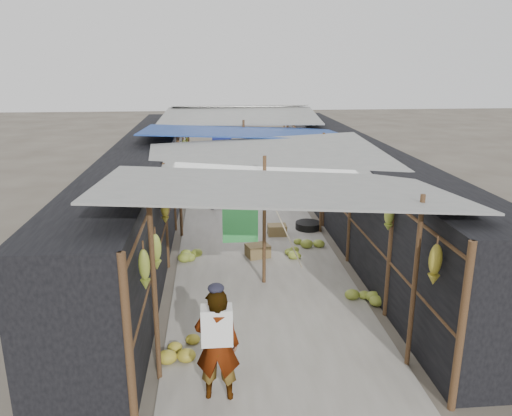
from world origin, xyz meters
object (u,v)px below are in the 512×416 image
object	(u,v)px
crate_near	(258,251)
shopper_blue	(223,181)
black_basin	(308,226)
vendor_elderly	(217,345)
vendor_seated	(296,185)

from	to	relation	value
crate_near	shopper_blue	size ratio (longest dim) A/B	0.29
black_basin	shopper_blue	xyz separation A→B (m)	(-2.19, 2.20, 0.77)
shopper_blue	black_basin	bearing A→B (deg)	-64.79
vendor_elderly	vendor_seated	world-z (taller)	vendor_elderly
black_basin	shopper_blue	bearing A→B (deg)	134.88
black_basin	vendor_seated	distance (m)	3.16
crate_near	black_basin	bearing A→B (deg)	34.47
crate_near	vendor_elderly	size ratio (longest dim) A/B	0.32
black_basin	vendor_seated	size ratio (longest dim) A/B	0.74
shopper_blue	vendor_seated	distance (m)	2.58
black_basin	vendor_seated	xyz separation A→B (m)	(0.18, 3.13, 0.35)
shopper_blue	vendor_seated	size ratio (longest dim) A/B	1.91
crate_near	black_basin	distance (m)	2.38
crate_near	vendor_elderly	xyz separation A→B (m)	(-0.98, -4.89, 0.64)
shopper_blue	vendor_elderly	bearing A→B (deg)	-111.67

